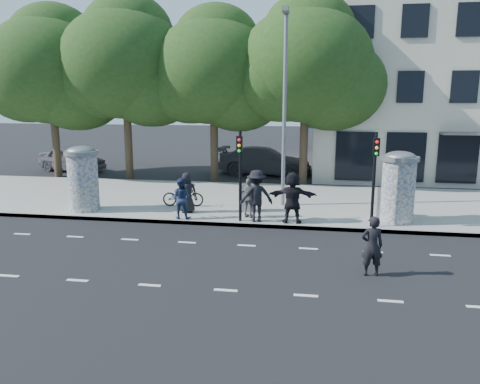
% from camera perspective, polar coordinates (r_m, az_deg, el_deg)
% --- Properties ---
extents(ground, '(120.00, 120.00, 0.00)m').
position_cam_1_polar(ground, '(14.03, -0.04, -8.34)').
color(ground, black).
rests_on(ground, ground).
extents(sidewalk, '(40.00, 8.00, 0.15)m').
position_cam_1_polar(sidewalk, '(21.15, 3.20, -1.20)').
color(sidewalk, gray).
rests_on(sidewalk, ground).
extents(curb, '(40.00, 0.10, 0.16)m').
position_cam_1_polar(curb, '(17.35, 1.83, -4.10)').
color(curb, slate).
rests_on(curb, ground).
extents(lane_dash_near, '(32.00, 0.12, 0.01)m').
position_cam_1_polar(lane_dash_near, '(12.01, -1.75, -11.89)').
color(lane_dash_near, silver).
rests_on(lane_dash_near, ground).
extents(lane_dash_far, '(32.00, 0.12, 0.01)m').
position_cam_1_polar(lane_dash_far, '(15.33, 0.80, -6.54)').
color(lane_dash_far, silver).
rests_on(lane_dash_far, ground).
extents(ad_column_left, '(1.36, 1.36, 2.65)m').
position_cam_1_polar(ad_column_left, '(20.09, -18.60, 1.76)').
color(ad_column_left, beige).
rests_on(ad_column_left, sidewalk).
extents(ad_column_right, '(1.36, 1.36, 2.65)m').
position_cam_1_polar(ad_column_right, '(18.27, 18.75, 0.80)').
color(ad_column_right, beige).
rests_on(ad_column_right, sidewalk).
extents(traffic_pole_near, '(0.22, 0.31, 3.40)m').
position_cam_1_polar(traffic_pole_near, '(17.20, -0.00, 3.12)').
color(traffic_pole_near, black).
rests_on(traffic_pole_near, sidewalk).
extents(traffic_pole_far, '(0.22, 0.31, 3.40)m').
position_cam_1_polar(traffic_pole_far, '(17.12, 16.09, 2.61)').
color(traffic_pole_far, black).
rests_on(traffic_pole_far, sidewalk).
extents(street_lamp, '(0.25, 0.93, 8.00)m').
position_cam_1_polar(street_lamp, '(19.67, 5.46, 11.66)').
color(street_lamp, slate).
rests_on(street_lamp, sidewalk).
extents(tree_far_left, '(7.20, 7.20, 9.26)m').
position_cam_1_polar(tree_far_left, '(29.66, -22.13, 13.61)').
color(tree_far_left, '#38281C').
rests_on(tree_far_left, ground).
extents(tree_mid_left, '(7.20, 7.20, 9.57)m').
position_cam_1_polar(tree_mid_left, '(27.66, -13.89, 14.95)').
color(tree_mid_left, '#38281C').
rests_on(tree_mid_left, ground).
extents(tree_near_left, '(6.80, 6.80, 8.97)m').
position_cam_1_polar(tree_near_left, '(26.33, -3.26, 14.49)').
color(tree_near_left, '#38281C').
rests_on(tree_near_left, ground).
extents(tree_center, '(7.00, 7.00, 9.30)m').
position_cam_1_polar(tree_center, '(25.35, 8.04, 15.06)').
color(tree_center, '#38281C').
rests_on(tree_center, ground).
extents(building, '(20.30, 15.85, 12.00)m').
position_cam_1_polar(building, '(34.46, 26.51, 12.56)').
color(building, '#BEB49F').
rests_on(building, ground).
extents(ped_a, '(0.90, 0.69, 1.64)m').
position_cam_1_polar(ped_a, '(18.89, -6.48, -0.06)').
color(ped_a, black).
rests_on(ped_a, sidewalk).
extents(ped_c, '(0.79, 0.63, 1.58)m').
position_cam_1_polar(ped_c, '(18.00, -7.22, -0.76)').
color(ped_c, navy).
rests_on(ped_c, sidewalk).
extents(ped_d, '(1.43, 1.11, 1.95)m').
position_cam_1_polar(ped_d, '(17.41, 2.00, -0.48)').
color(ped_d, black).
rests_on(ped_d, sidewalk).
extents(ped_e, '(1.03, 0.80, 1.54)m').
position_cam_1_polar(ped_e, '(17.98, 1.10, -0.74)').
color(ped_e, slate).
rests_on(ped_e, sidewalk).
extents(ped_f, '(1.81, 0.70, 1.93)m').
position_cam_1_polar(ped_f, '(17.31, 6.42, -0.66)').
color(ped_f, black).
rests_on(ped_f, sidewalk).
extents(man_road, '(0.66, 0.49, 1.66)m').
position_cam_1_polar(man_road, '(13.16, 15.79, -6.35)').
color(man_road, black).
rests_on(man_road, ground).
extents(bicycle, '(0.76, 1.79, 0.92)m').
position_cam_1_polar(bicycle, '(20.04, -6.96, -0.43)').
color(bicycle, black).
rests_on(bicycle, sidewalk).
extents(cabinet_left, '(0.55, 0.42, 1.10)m').
position_cam_1_polar(cabinet_left, '(19.03, 0.94, -0.73)').
color(cabinet_left, slate).
rests_on(cabinet_left, sidewalk).
extents(cabinet_right, '(0.57, 0.44, 1.12)m').
position_cam_1_polar(cabinet_right, '(18.97, 17.16, -1.26)').
color(cabinet_right, slate).
rests_on(cabinet_right, sidewalk).
extents(car_left, '(3.17, 4.95, 1.57)m').
position_cam_1_polar(car_left, '(31.73, -19.81, 3.80)').
color(car_left, '#57585E').
rests_on(car_left, ground).
extents(car_right, '(2.82, 5.91, 1.66)m').
position_cam_1_polar(car_right, '(28.84, 3.03, 3.84)').
color(car_right, '#4A4B50').
rests_on(car_right, ground).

